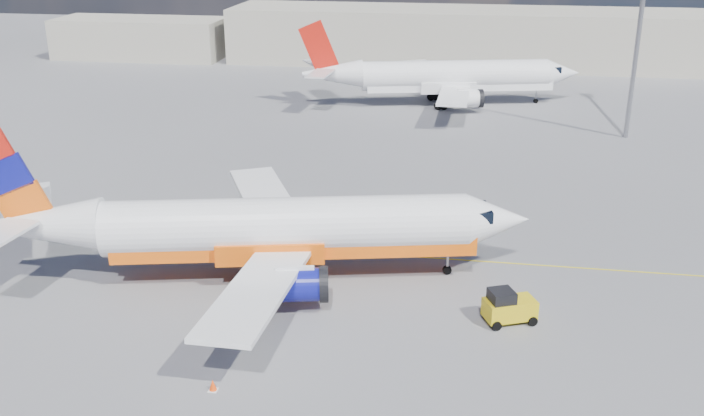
% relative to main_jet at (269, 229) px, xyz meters
% --- Properties ---
extents(ground, '(240.00, 240.00, 0.00)m').
position_rel_main_jet_xyz_m(ground, '(4.57, 1.78, -3.40)').
color(ground, slate).
rests_on(ground, ground).
extents(taxi_line, '(70.00, 0.15, 0.01)m').
position_rel_main_jet_xyz_m(taxi_line, '(4.57, 4.78, -3.39)').
color(taxi_line, yellow).
rests_on(taxi_line, ground).
extents(terminal_main, '(70.00, 14.00, 8.00)m').
position_rel_main_jet_xyz_m(terminal_main, '(9.57, 76.78, 0.60)').
color(terminal_main, '#B2AC9A').
rests_on(terminal_main, ground).
extents(terminal_annex, '(26.00, 10.00, 6.00)m').
position_rel_main_jet_xyz_m(terminal_annex, '(-40.43, 73.78, -0.40)').
color(terminal_annex, '#B2AC9A').
rests_on(terminal_annex, ground).
extents(main_jet, '(33.80, 25.96, 10.20)m').
position_rel_main_jet_xyz_m(main_jet, '(0.00, 0.00, 0.00)').
color(main_jet, white).
rests_on(main_jet, ground).
extents(second_jet, '(33.42, 25.57, 10.09)m').
position_rel_main_jet_xyz_m(second_jet, '(8.30, 49.04, -0.04)').
color(second_jet, white).
rests_on(second_jet, ground).
extents(gse_tug, '(3.18, 2.66, 2.00)m').
position_rel_main_jet_xyz_m(gse_tug, '(14.51, -3.19, -2.45)').
color(gse_tug, black).
rests_on(gse_tug, ground).
extents(traffic_cone, '(0.43, 0.43, 0.61)m').
position_rel_main_jet_xyz_m(traffic_cone, '(0.38, -12.36, -3.10)').
color(traffic_cone, white).
rests_on(traffic_cone, ground).
extents(floodlight_mast, '(1.59, 1.59, 21.72)m').
position_rel_main_jet_xyz_m(floodlight_mast, '(27.23, 37.69, 9.62)').
color(floodlight_mast, gray).
rests_on(floodlight_mast, ground).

